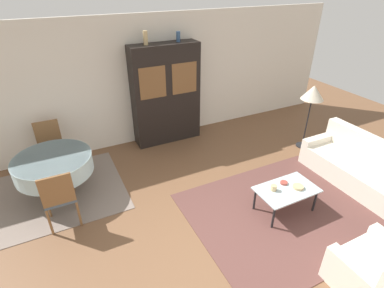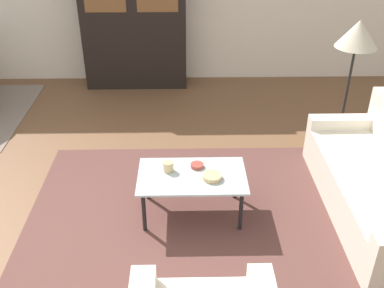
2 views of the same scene
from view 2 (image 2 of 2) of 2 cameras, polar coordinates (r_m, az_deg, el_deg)
ground_plane at (r=4.18m, az=-18.44°, el=-11.12°), size 14.00×14.00×0.00m
area_rug at (r=4.17m, az=-0.64°, el=-9.18°), size 2.91×2.39×0.01m
coffee_table at (r=3.98m, az=0.00°, el=-4.49°), size 0.95×0.58×0.42m
display_cabinet at (r=6.57m, az=-7.44°, el=16.28°), size 1.46×0.42×2.15m
floor_lamp at (r=5.25m, az=20.24°, el=12.53°), size 0.46×0.46×1.40m
cup at (r=3.99m, az=-3.04°, el=-2.88°), size 0.09×0.09×0.09m
bowl at (r=3.90m, az=2.55°, el=-4.17°), size 0.17×0.17×0.04m
bowl_small at (r=4.05m, az=0.64°, el=-2.75°), size 0.12×0.12×0.03m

